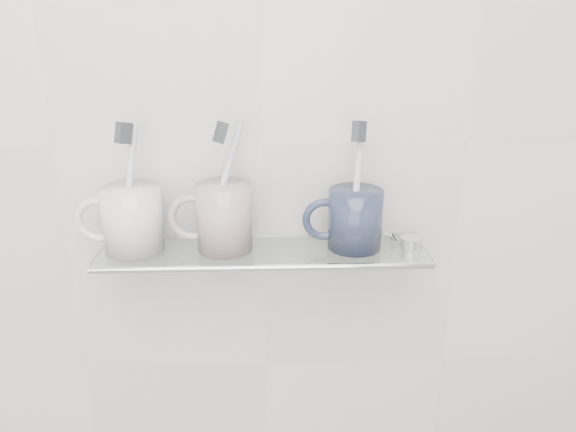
{
  "coord_description": "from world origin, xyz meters",
  "views": [
    {
      "loc": [
        0.01,
        0.25,
        1.45
      ],
      "look_at": [
        0.04,
        1.04,
        1.15
      ],
      "focal_mm": 35.0,
      "sensor_mm": 36.0,
      "label": 1
    }
  ],
  "objects_px": {
    "shelf_glass": "(263,252)",
    "mug_center": "(224,217)",
    "mug_right": "(355,219)",
    "mug_left": "(133,219)"
  },
  "relations": [
    {
      "from": "shelf_glass",
      "to": "mug_right",
      "type": "relative_size",
      "value": 5.42
    },
    {
      "from": "shelf_glass",
      "to": "mug_right",
      "type": "bearing_deg",
      "value": 2.04
    },
    {
      "from": "mug_center",
      "to": "mug_right",
      "type": "distance_m",
      "value": 0.2
    },
    {
      "from": "shelf_glass",
      "to": "mug_center",
      "type": "xyz_separation_m",
      "value": [
        -0.06,
        0.0,
        0.06
      ]
    },
    {
      "from": "shelf_glass",
      "to": "mug_left",
      "type": "height_order",
      "value": "mug_left"
    },
    {
      "from": "mug_center",
      "to": "mug_right",
      "type": "xyz_separation_m",
      "value": [
        0.2,
        0.0,
        -0.01
      ]
    },
    {
      "from": "mug_left",
      "to": "mug_center",
      "type": "xyz_separation_m",
      "value": [
        0.14,
        0.0,
        0.0
      ]
    },
    {
      "from": "mug_center",
      "to": "mug_right",
      "type": "relative_size",
      "value": 1.12
    },
    {
      "from": "shelf_glass",
      "to": "mug_right",
      "type": "height_order",
      "value": "mug_right"
    },
    {
      "from": "mug_right",
      "to": "shelf_glass",
      "type": "bearing_deg",
      "value": -164.52
    }
  ]
}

